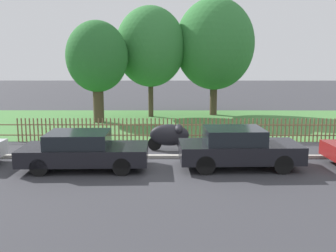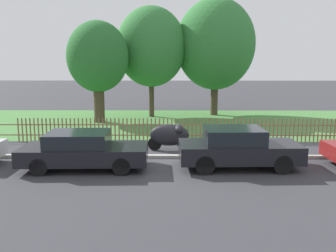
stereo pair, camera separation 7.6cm
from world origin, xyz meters
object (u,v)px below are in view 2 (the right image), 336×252
at_px(tree_behind_motorcycle, 151,47).
at_px(parked_car_black_saloon, 83,150).
at_px(tree_nearest_kerb, 98,57).
at_px(parked_car_navy_estate, 238,148).
at_px(covered_motorcycle, 170,135).
at_px(tree_mid_park, 215,44).

bearing_deg(tree_behind_motorcycle, parked_car_black_saloon, -97.83).
bearing_deg(parked_car_black_saloon, tree_nearest_kerb, 95.81).
relative_size(parked_car_black_saloon, tree_behind_motorcycle, 0.60).
xyz_separation_m(parked_car_black_saloon, tree_nearest_kerb, (-1.38, 10.19, 3.30)).
bearing_deg(parked_car_navy_estate, parked_car_black_saloon, 179.66).
relative_size(parked_car_black_saloon, tree_nearest_kerb, 0.72).
xyz_separation_m(parked_car_black_saloon, parked_car_navy_estate, (5.42, 0.17, 0.06)).
height_order(covered_motorcycle, tree_nearest_kerb, tree_nearest_kerb).
bearing_deg(parked_car_black_saloon, tree_mid_park, 63.78).
distance_m(tree_nearest_kerb, tree_mid_park, 8.18).
height_order(parked_car_black_saloon, tree_behind_motorcycle, tree_behind_motorcycle).
bearing_deg(parked_car_black_saloon, tree_behind_motorcycle, 80.28).
height_order(parked_car_black_saloon, tree_nearest_kerb, tree_nearest_kerb).
bearing_deg(parked_car_black_saloon, covered_motorcycle, 39.82).
xyz_separation_m(parked_car_navy_estate, tree_nearest_kerb, (-6.80, 10.02, 3.24)).
relative_size(parked_car_black_saloon, tree_mid_park, 0.55).
xyz_separation_m(parked_car_black_saloon, tree_behind_motorcycle, (1.73, 12.58, 4.01)).
distance_m(parked_car_black_saloon, tree_mid_park, 15.33).
bearing_deg(tree_nearest_kerb, tree_mid_park, 23.53).
xyz_separation_m(covered_motorcycle, tree_nearest_kerb, (-4.42, 7.47, 3.29)).
xyz_separation_m(parked_car_black_saloon, covered_motorcycle, (3.05, 2.72, 0.01)).
bearing_deg(tree_nearest_kerb, parked_car_black_saloon, -82.30).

